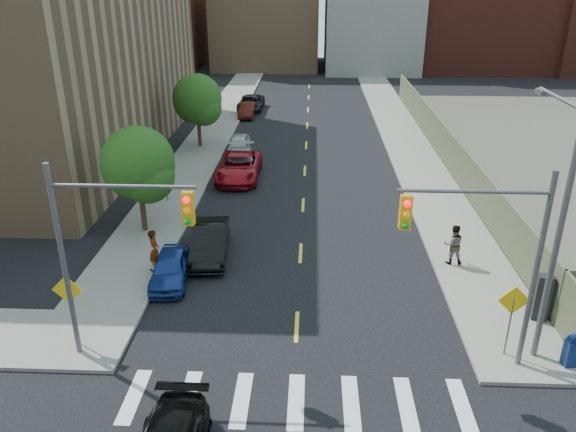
# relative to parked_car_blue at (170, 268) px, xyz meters

# --- Properties ---
(sidewalk_nw) EXTENTS (3.50, 73.00, 0.15)m
(sidewalk_nw) POSITION_rel_parked_car_blue_xyz_m (-2.25, 30.39, -0.57)
(sidewalk_nw) COLOR gray
(sidewalk_nw) RESTS_ON ground
(sidewalk_ne) EXTENTS (3.50, 73.00, 0.15)m
(sidewalk_ne) POSITION_rel_parked_car_blue_xyz_m (13.25, 30.39, -0.57)
(sidewalk_ne) COLOR gray
(sidewalk_ne) RESTS_ON ground
(fence_north) EXTENTS (0.12, 44.00, 2.50)m
(fence_north) POSITION_rel_parked_car_blue_xyz_m (15.10, 16.89, 0.61)
(fence_north) COLOR #535C40
(fence_north) RESTS_ON ground
(bg_bldg_west) EXTENTS (14.00, 18.00, 12.00)m
(bg_bldg_west) POSITION_rel_parked_car_blue_xyz_m (-16.50, 58.89, 5.36)
(bg_bldg_west) COLOR #592319
(bg_bldg_west) RESTS_ON ground
(bg_bldg_midwest) EXTENTS (14.00, 16.00, 15.00)m
(bg_bldg_midwest) POSITION_rel_parked_car_blue_xyz_m (-0.50, 60.89, 6.86)
(bg_bldg_midwest) COLOR #8C6B4C
(bg_bldg_midwest) RESTS_ON ground
(bg_bldg_center) EXTENTS (12.00, 16.00, 10.00)m
(bg_bldg_center) POSITION_rel_parked_car_blue_xyz_m (13.50, 58.89, 4.36)
(bg_bldg_center) COLOR gray
(bg_bldg_center) RESTS_ON ground
(bg_bldg_east) EXTENTS (18.00, 18.00, 16.00)m
(bg_bldg_east) POSITION_rel_parked_car_blue_xyz_m (27.50, 60.89, 7.36)
(bg_bldg_east) COLOR #592319
(bg_bldg_east) RESTS_ON ground
(signal_nw) EXTENTS (4.59, 0.30, 7.00)m
(signal_nw) POSITION_rel_parked_car_blue_xyz_m (-0.48, -5.11, 3.89)
(signal_nw) COLOR #59595E
(signal_nw) RESTS_ON ground
(signal_ne) EXTENTS (4.59, 0.30, 7.00)m
(signal_ne) POSITION_rel_parked_car_blue_xyz_m (11.48, -5.11, 3.89)
(signal_ne) COLOR #59595E
(signal_ne) RESTS_ON ground
(streetlight_ne) EXTENTS (0.25, 3.70, 9.00)m
(streetlight_ne) POSITION_rel_parked_car_blue_xyz_m (13.70, -4.21, 4.58)
(streetlight_ne) COLOR #59595E
(streetlight_ne) RESTS_ON ground
(warn_sign_nw) EXTENTS (1.06, 0.06, 2.83)m
(warn_sign_nw) POSITION_rel_parked_car_blue_xyz_m (-2.30, -4.61, 1.35)
(warn_sign_nw) COLOR #59595E
(warn_sign_nw) RESTS_ON ground
(warn_sign_ne) EXTENTS (1.06, 0.06, 2.83)m
(warn_sign_ne) POSITION_rel_parked_car_blue_xyz_m (12.70, -4.61, 1.35)
(warn_sign_ne) COLOR #59595E
(warn_sign_ne) RESTS_ON ground
(warn_sign_midwest) EXTENTS (1.06, 0.06, 2.83)m
(warn_sign_midwest) POSITION_rel_parked_car_blue_xyz_m (-2.30, 8.89, 1.35)
(warn_sign_midwest) COLOR #59595E
(warn_sign_midwest) RESTS_ON ground
(tree_west_near) EXTENTS (3.66, 3.64, 5.52)m
(tree_west_near) POSITION_rel_parked_car_blue_xyz_m (-2.50, 4.93, 2.84)
(tree_west_near) COLOR #332114
(tree_west_near) RESTS_ON ground
(tree_west_far) EXTENTS (3.66, 3.64, 5.52)m
(tree_west_far) POSITION_rel_parked_car_blue_xyz_m (-2.50, 19.93, 2.84)
(tree_west_far) COLOR #332114
(tree_west_far) RESTS_ON ground
(parked_car_blue) EXTENTS (1.84, 3.88, 1.28)m
(parked_car_blue) POSITION_rel_parked_car_blue_xyz_m (0.00, 0.00, 0.00)
(parked_car_blue) COLOR navy
(parked_car_blue) RESTS_ON ground
(parked_car_black) EXTENTS (1.98, 4.66, 1.49)m
(parked_car_black) POSITION_rel_parked_car_blue_xyz_m (1.30, 2.41, 0.11)
(parked_car_black) COLOR black
(parked_car_black) RESTS_ON ground
(parked_car_red) EXTENTS (2.63, 5.69, 1.58)m
(parked_car_red) POSITION_rel_parked_car_blue_xyz_m (1.30, 13.18, 0.15)
(parked_car_red) COLOR maroon
(parked_car_red) RESTS_ON ground
(parked_car_silver) EXTENTS (2.62, 5.38, 1.51)m
(parked_car_silver) POSITION_rel_parked_car_blue_xyz_m (1.29, 14.17, 0.11)
(parked_car_silver) COLOR #ADB0B5
(parked_car_silver) RESTS_ON ground
(parked_car_white) EXTENTS (1.47, 3.64, 1.24)m
(parked_car_white) POSITION_rel_parked_car_blue_xyz_m (0.57, 19.01, -0.02)
(parked_car_white) COLOR silver
(parked_car_white) RESTS_ON ground
(parked_car_maroon) EXTENTS (1.40, 3.88, 1.27)m
(parked_car_maroon) POSITION_rel_parked_car_blue_xyz_m (0.00, 29.88, -0.01)
(parked_car_maroon) COLOR #42130D
(parked_car_maroon) RESTS_ON ground
(parked_car_grey) EXTENTS (2.40, 4.96, 1.36)m
(parked_car_grey) POSITION_rel_parked_car_blue_xyz_m (0.00, 32.69, 0.04)
(parked_car_grey) COLOR black
(parked_car_grey) RESTS_ON ground
(mailbox) EXTENTS (0.53, 0.43, 1.19)m
(mailbox) POSITION_rel_parked_car_blue_xyz_m (14.70, -5.11, 0.09)
(mailbox) COLOR navy
(mailbox) RESTS_ON sidewalk_ne
(payphone) EXTENTS (0.62, 0.54, 1.85)m
(payphone) POSITION_rel_parked_car_blue_xyz_m (14.65, -2.36, 0.43)
(payphone) COLOR black
(payphone) RESTS_ON sidewalk_ne
(pedestrian_west) EXTENTS (0.71, 0.84, 1.95)m
(pedestrian_west) POSITION_rel_parked_car_blue_xyz_m (-0.80, 0.67, 0.49)
(pedestrian_west) COLOR gray
(pedestrian_west) RESTS_ON sidewalk_nw
(pedestrian_east) EXTENTS (0.91, 0.72, 1.86)m
(pedestrian_east) POSITION_rel_parked_car_blue_xyz_m (12.33, 1.96, 0.44)
(pedestrian_east) COLOR gray
(pedestrian_east) RESTS_ON sidewalk_ne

